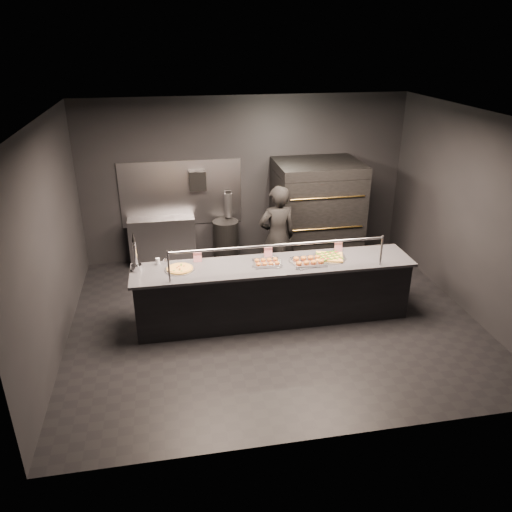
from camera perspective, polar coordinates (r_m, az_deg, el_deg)
name	(u,v)px	position (r m, az deg, el deg)	size (l,w,h in m)	color
room	(272,226)	(7.05, 1.87, 3.50)	(6.04, 6.00, 3.00)	black
service_counter	(274,292)	(7.44, 2.02, -4.08)	(4.10, 0.78, 1.37)	black
pizza_oven	(316,213)	(9.21, 6.89, 4.88)	(1.50, 1.23, 1.91)	black
prep_shelf	(163,241)	(9.40, -10.61, 1.68)	(1.20, 0.35, 0.90)	#99999E
towel_dispenser	(197,181)	(9.13, -6.71, 8.56)	(0.30, 0.20, 0.35)	black
fire_extinguisher	(228,205)	(9.33, -3.18, 5.89)	(0.14, 0.14, 0.51)	#B2B2B7
beer_tap	(136,260)	(7.16, -13.58, -0.41)	(0.15, 0.22, 0.59)	silver
round_pizza	(180,269)	(7.12, -8.70, -1.46)	(0.42, 0.42, 0.03)	silver
slider_tray_a	(267,263)	(7.21, 1.28, -0.75)	(0.46, 0.39, 0.06)	silver
slider_tray_b	(308,261)	(7.28, 6.02, -0.58)	(0.55, 0.47, 0.08)	silver
square_pizza	(329,257)	(7.48, 8.37, -0.11)	(0.50, 0.50, 0.05)	silver
condiment_jar	(160,261)	(7.32, -10.91, -0.61)	(0.15, 0.06, 0.10)	silver
tent_cards	(269,252)	(7.45, 1.51, 0.51)	(2.27, 0.04, 0.15)	white
trash_bin	(226,241)	(9.38, -3.46, 1.69)	(0.48, 0.48, 0.80)	black
worker	(277,237)	(8.28, 2.42, 2.16)	(0.64, 0.42, 1.76)	black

